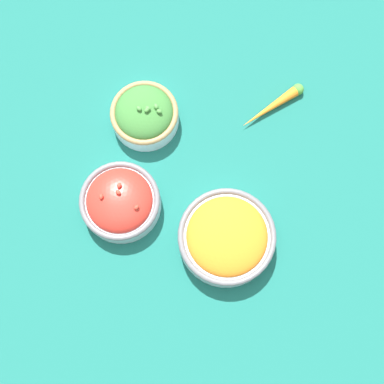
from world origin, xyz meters
The scene contains 5 objects.
ground_plane centered at (0.00, 0.00, 0.00)m, with size 3.00×3.00×0.00m, color #196056.
bowl_carrots centered at (-0.09, -0.08, 0.04)m, with size 0.19×0.19×0.08m.
bowl_broccoli centered at (0.16, 0.12, 0.03)m, with size 0.14×0.14×0.08m.
bowl_cherry_tomatoes centered at (-0.04, 0.14, 0.03)m, with size 0.16×0.16×0.08m.
loose_carrot centered at (0.21, -0.16, 0.01)m, with size 0.12×0.13×0.03m.
Camera 1 is at (-0.25, -0.02, 1.09)m, focal length 50.00 mm.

